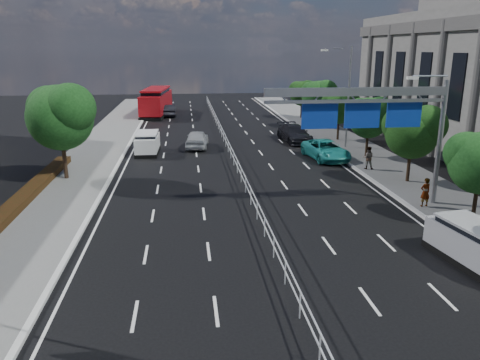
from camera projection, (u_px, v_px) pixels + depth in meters
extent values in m
plane|color=black|center=(294.00, 306.00, 16.69)|extent=(160.00, 160.00, 0.00)
cube|color=silver|center=(31.00, 321.00, 15.67)|extent=(0.25, 140.00, 0.15)
cube|color=silver|center=(232.00, 148.00, 37.91)|extent=(0.05, 85.00, 0.05)
cube|color=silver|center=(232.00, 154.00, 38.04)|extent=(0.05, 85.00, 0.05)
cylinder|color=gray|center=(439.00, 144.00, 26.45)|extent=(0.28, 0.28, 7.20)
cube|color=gray|center=(358.00, 92.00, 25.07)|extent=(10.20, 0.25, 0.45)
cube|color=gray|center=(357.00, 101.00, 25.20)|extent=(10.20, 0.18, 0.18)
cylinder|color=gray|center=(430.00, 76.00, 25.29)|extent=(2.00, 0.10, 0.10)
cube|color=silver|center=(412.00, 78.00, 25.21)|extent=(0.60, 0.25, 0.15)
cube|color=#0D3097|center=(404.00, 115.00, 25.91)|extent=(2.00, 0.08, 1.40)
cube|color=white|center=(403.00, 114.00, 25.95)|extent=(1.80, 0.02, 1.20)
cube|color=#0D3097|center=(362.00, 115.00, 25.64)|extent=(2.00, 0.08, 1.40)
cube|color=white|center=(362.00, 115.00, 25.69)|extent=(1.80, 0.02, 1.20)
cube|color=#0D3097|center=(320.00, 116.00, 25.37)|extent=(2.00, 0.08, 1.40)
cube|color=white|center=(319.00, 116.00, 25.42)|extent=(1.80, 0.02, 1.20)
cylinder|color=gray|center=(348.00, 99.00, 41.51)|extent=(0.16, 0.16, 9.00)
cylinder|color=gray|center=(338.00, 48.00, 40.20)|extent=(0.10, 2.40, 0.10)
cube|color=silver|center=(324.00, 50.00, 40.10)|extent=(0.60, 0.25, 0.15)
cube|color=#4C4947|center=(446.00, 25.00, 36.70)|extent=(0.40, 36.00, 1.00)
cylinder|color=black|center=(64.00, 155.00, 32.07)|extent=(0.28, 0.28, 3.50)
sphere|color=#113511|center=(60.00, 118.00, 31.36)|extent=(4.40, 4.40, 4.40)
sphere|color=#113511|center=(71.00, 108.00, 30.63)|extent=(3.30, 3.30, 3.30)
sphere|color=#113511|center=(50.00, 108.00, 31.75)|extent=(3.08, 3.08, 3.08)
cylinder|color=black|center=(475.00, 199.00, 24.28)|extent=(0.21, 0.21, 2.60)
sphere|color=#113511|center=(466.00, 153.00, 24.03)|extent=(2.24, 2.24, 2.24)
cylinder|color=black|center=(409.00, 163.00, 31.41)|extent=(0.22, 0.22, 2.80)
sphere|color=black|center=(412.00, 133.00, 30.85)|extent=(3.50, 3.50, 3.50)
sphere|color=black|center=(427.00, 125.00, 30.27)|extent=(2.62, 2.62, 2.62)
sphere|color=black|center=(400.00, 125.00, 31.16)|extent=(2.45, 2.45, 2.45)
cylinder|color=black|center=(367.00, 142.00, 38.59)|extent=(0.22, 0.22, 2.70)
sphere|color=#113511|center=(369.00, 118.00, 38.05)|extent=(3.30, 3.30, 3.30)
sphere|color=#113511|center=(380.00, 112.00, 37.50)|extent=(2.48, 2.48, 2.47)
sphere|color=#113511|center=(360.00, 112.00, 38.34)|extent=(2.31, 2.31, 2.31)
cylinder|color=black|center=(338.00, 128.00, 45.76)|extent=(0.21, 0.21, 2.65)
sphere|color=black|center=(339.00, 107.00, 45.23)|extent=(3.20, 3.20, 3.20)
sphere|color=black|center=(348.00, 102.00, 44.70)|extent=(2.40, 2.40, 2.40)
sphere|color=black|center=(332.00, 103.00, 45.51)|extent=(2.24, 2.24, 2.24)
cylinder|color=black|center=(317.00, 116.00, 52.90)|extent=(0.23, 0.23, 2.85)
sphere|color=#113511|center=(318.00, 97.00, 52.32)|extent=(3.60, 3.60, 3.60)
sphere|color=#113511|center=(326.00, 92.00, 51.73)|extent=(2.70, 2.70, 2.70)
sphere|color=#113511|center=(312.00, 92.00, 52.64)|extent=(2.52, 2.52, 2.52)
cylinder|color=black|center=(301.00, 109.00, 60.10)|extent=(0.21, 0.21, 2.60)
sphere|color=black|center=(302.00, 93.00, 59.57)|extent=(3.10, 3.10, 3.10)
sphere|color=black|center=(308.00, 90.00, 59.06)|extent=(2.32, 2.33, 2.32)
sphere|color=black|center=(297.00, 90.00, 59.84)|extent=(2.17, 2.17, 2.17)
cube|color=black|center=(148.00, 152.00, 40.69)|extent=(1.96, 4.31, 0.30)
cube|color=white|center=(148.00, 143.00, 40.49)|extent=(1.92, 4.22, 1.26)
cube|color=black|center=(147.00, 136.00, 40.32)|extent=(1.75, 3.05, 0.55)
cube|color=white|center=(147.00, 133.00, 40.24)|extent=(1.82, 3.30, 0.11)
cylinder|color=black|center=(137.00, 153.00, 39.27)|extent=(0.28, 0.63, 0.63)
cylinder|color=black|center=(155.00, 153.00, 39.39)|extent=(0.28, 0.63, 0.63)
cylinder|color=black|center=(141.00, 147.00, 41.91)|extent=(0.28, 0.63, 0.63)
cylinder|color=black|center=(158.00, 146.00, 42.03)|extent=(0.28, 0.63, 0.63)
cube|color=black|center=(157.00, 113.00, 63.92)|extent=(4.01, 12.17, 0.36)
cube|color=maroon|center=(156.00, 102.00, 63.50)|extent=(3.93, 11.93, 2.43)
cube|color=black|center=(156.00, 93.00, 63.17)|extent=(3.38, 8.64, 1.07)
cube|color=maroon|center=(156.00, 89.00, 63.03)|extent=(3.56, 9.36, 0.21)
cylinder|color=black|center=(143.00, 116.00, 60.14)|extent=(0.38, 0.76, 0.74)
cylinder|color=black|center=(161.00, 116.00, 60.18)|extent=(0.38, 0.76, 0.74)
cylinder|color=black|center=(153.00, 108.00, 67.57)|extent=(0.38, 0.76, 0.74)
cylinder|color=black|center=(169.00, 108.00, 67.61)|extent=(0.38, 0.76, 0.74)
imported|color=#A2A5A9|center=(197.00, 139.00, 42.77)|extent=(2.41, 4.94, 1.62)
imported|color=black|center=(169.00, 110.00, 62.52)|extent=(1.74, 4.68, 1.53)
cube|color=black|center=(471.00, 260.00, 20.00)|extent=(2.39, 4.51, 0.29)
cube|color=#97989E|center=(473.00, 244.00, 19.80)|extent=(2.35, 4.42, 1.22)
cube|color=black|center=(475.00, 231.00, 19.64)|extent=(2.04, 3.23, 0.54)
cube|color=#97989E|center=(476.00, 225.00, 19.56)|extent=(2.15, 3.49, 0.11)
cylinder|color=black|center=(480.00, 273.00, 18.48)|extent=(0.34, 0.63, 0.61)
cylinder|color=black|center=(435.00, 245.00, 21.07)|extent=(0.34, 0.63, 0.61)
cylinder|color=black|center=(464.00, 242.00, 21.43)|extent=(0.34, 0.63, 0.61)
imported|color=teal|center=(326.00, 150.00, 38.36)|extent=(3.20, 5.82, 1.55)
imported|color=black|center=(294.00, 134.00, 45.45)|extent=(2.84, 5.82, 1.63)
imported|color=gray|center=(425.00, 192.00, 26.50)|extent=(0.67, 0.49, 1.68)
imported|color=gray|center=(368.00, 158.00, 34.73)|extent=(0.99, 0.87, 1.70)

